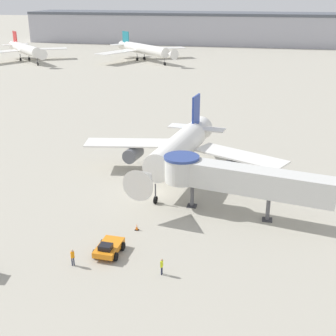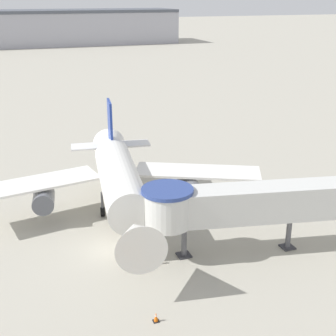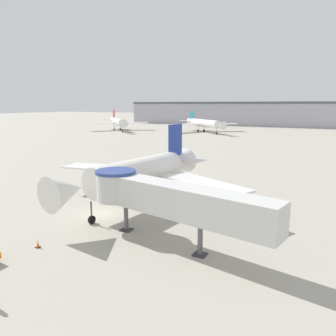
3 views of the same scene
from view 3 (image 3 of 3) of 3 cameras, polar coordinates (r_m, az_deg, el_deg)
The scene contains 8 objects.
ground_plane at distance 39.59m, azimuth -11.33°, elevation -7.83°, with size 800.00×800.00×0.00m, color #A8A393.
main_airplane at distance 41.19m, azimuth -4.83°, elevation -0.88°, with size 28.56×24.28×9.87m.
jet_bridge at distance 29.70m, azimuth -0.91°, elevation -5.07°, with size 19.14×6.73×6.09m.
traffic_cone_near_nose at distance 32.35m, azimuth -21.74°, elevation -12.19°, with size 0.41×0.41×0.69m.
traffic_cone_starboard_wing at distance 35.41m, azimuth 8.29°, elevation -9.51°, with size 0.37×0.37×0.63m.
background_jet_teal_tail at distance 151.79m, azimuth 6.16°, elevation 7.78°, with size 29.37×29.54×9.48m.
background_jet_red_tail at distance 162.55m, azimuth -8.74°, elevation 7.95°, with size 26.68×26.58×9.65m.
terminal_building at distance 208.03m, azimuth 16.42°, elevation 9.07°, with size 170.55×25.81×14.15m.
Camera 3 is at (23.67, -29.10, 12.66)m, focal length 35.00 mm.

